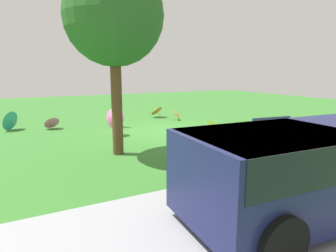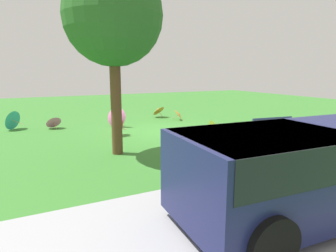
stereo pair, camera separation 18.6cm
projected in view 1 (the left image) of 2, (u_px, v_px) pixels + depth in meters
ground at (162, 132)px, 11.98m from camera, size 40.00×40.00×0.00m
road_strip at (336, 202)px, 5.50m from camera, size 40.00×4.12×0.01m
van_dark at (304, 164)px, 4.89m from camera, size 4.70×2.33×1.53m
park_bench at (269, 129)px, 10.18m from camera, size 1.65×0.69×0.90m
shade_tree at (114, 17)px, 8.01m from camera, size 2.80×2.80×5.38m
parasol_pink_0 at (51, 122)px, 12.48m from camera, size 0.76×0.68×0.59m
parasol_orange_2 at (156, 110)px, 15.63m from camera, size 0.89×0.86×0.68m
parasol_red_0 at (116, 127)px, 11.14m from camera, size 0.67×0.66×0.68m
parasol_orange_3 at (215, 141)px, 8.56m from camera, size 0.87×0.82×0.85m
parasol_pink_1 at (114, 117)px, 12.75m from camera, size 0.93×0.96×0.92m
parasol_orange_4 at (177, 114)px, 14.75m from camera, size 0.70×0.80×0.60m
parasol_teal_1 at (8, 120)px, 12.19m from camera, size 0.89×0.87×0.84m
parasol_yellow_0 at (214, 127)px, 11.24m from camera, size 0.58×0.66×0.63m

